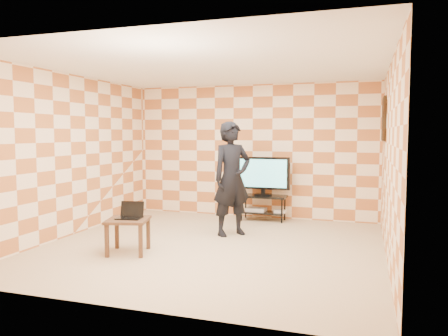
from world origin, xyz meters
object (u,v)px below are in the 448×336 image
at_px(tv_stand, 263,202).
at_px(tv, 263,174).
at_px(side_table, 128,225).
at_px(person, 232,179).

relative_size(tv_stand, tv, 0.88).
bearing_deg(side_table, tv_stand, 65.44).
height_order(tv, person, person).
bearing_deg(tv_stand, person, -99.69).
bearing_deg(side_table, person, 54.58).
distance_m(tv_stand, person, 1.50).
bearing_deg(person, side_table, -172.53).
bearing_deg(person, tv_stand, 33.21).
height_order(tv, side_table, tv).
relative_size(tv_stand, person, 0.48).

